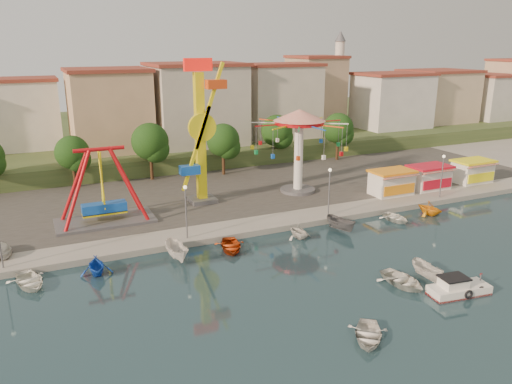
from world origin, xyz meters
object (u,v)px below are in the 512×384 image
kamikaze_tower (202,135)px  wave_swinger (299,132)px  pirate_ship_ride (102,187)px  rowboat_a (403,280)px  cabin_motorboat (458,289)px  skiff (427,271)px

kamikaze_tower → wave_swinger: 12.25m
pirate_ship_ride → rowboat_a: 30.82m
pirate_ship_ride → rowboat_a: pirate_ship_ride is taller
pirate_ship_ride → kamikaze_tower: 12.64m
kamikaze_tower → cabin_motorboat: 31.64m
pirate_ship_ride → cabin_motorboat: (22.47, -26.41, -3.95)m
kamikaze_tower → skiff: kamikaze_tower is taller
kamikaze_tower → cabin_motorboat: kamikaze_tower is taller
pirate_ship_ride → kamikaze_tower: size_ratio=0.61×
kamikaze_tower → cabin_motorboat: (10.75, -28.63, -8.13)m
rowboat_a → skiff: 2.59m
cabin_motorboat → pirate_ship_ride: bearing=137.7°
kamikaze_tower → rowboat_a: kamikaze_tower is taller
pirate_ship_ride → skiff: (22.19, -23.38, -3.71)m
pirate_ship_ride → skiff: 32.45m
wave_swinger → cabin_motorboat: size_ratio=2.33×
rowboat_a → skiff: bearing=-3.9°
wave_swinger → pirate_ship_ride: bearing=-176.4°
cabin_motorboat → skiff: bearing=102.5°
wave_swinger → cabin_motorboat: bearing=-93.0°
cabin_motorboat → rowboat_a: 4.12m
kamikaze_tower → rowboat_a: bearing=-72.9°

